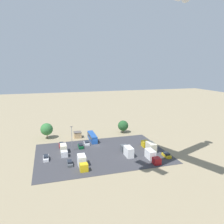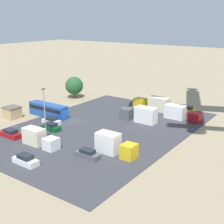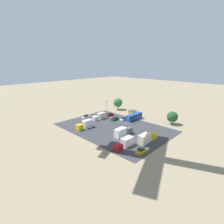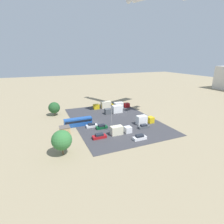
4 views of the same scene
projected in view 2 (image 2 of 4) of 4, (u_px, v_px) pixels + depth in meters
name	position (u px, v px, depth m)	size (l,w,h in m)	color
ground_plane	(71.00, 121.00, 70.94)	(400.00, 400.00, 0.00)	gray
parking_lot_surface	(101.00, 129.00, 66.11)	(48.77, 33.67, 0.08)	#38383D
shed_building	(12.00, 112.00, 72.82)	(3.45, 3.51, 2.77)	tan
bus	(48.00, 110.00, 73.85)	(2.50, 10.75, 3.05)	#1E4C9E
parked_car_0	(187.00, 110.00, 77.34)	(1.82, 4.20, 1.60)	gold
parked_car_1	(51.00, 127.00, 65.04)	(1.85, 4.30, 1.60)	#0C4723
parked_car_2	(11.00, 134.00, 61.22)	(1.96, 4.68, 1.60)	maroon
parked_car_3	(26.00, 160.00, 49.86)	(1.83, 4.56, 1.64)	silver
parked_car_4	(51.00, 121.00, 69.09)	(1.89, 4.36, 1.42)	silver
parked_car_5	(88.00, 154.00, 52.21)	(1.75, 4.47, 1.48)	#4C5156
parked_truck_0	(140.00, 115.00, 70.12)	(2.43, 8.76, 3.54)	#4C5156
parked_truck_1	(114.00, 145.00, 53.43)	(2.52, 7.48, 3.51)	gold
parked_truck_2	(180.00, 113.00, 71.68)	(2.39, 8.44, 3.13)	maroon
parked_truck_3	(39.00, 138.00, 56.99)	(2.35, 7.68, 3.05)	silver
parked_truck_4	(153.00, 104.00, 79.06)	(2.50, 9.40, 3.47)	gold
tree_apron_mid	(74.00, 86.00, 90.50)	(5.16, 5.16, 6.28)	brown
light_pole_lot_centre	(45.00, 111.00, 59.46)	(0.90, 0.28, 9.86)	gray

